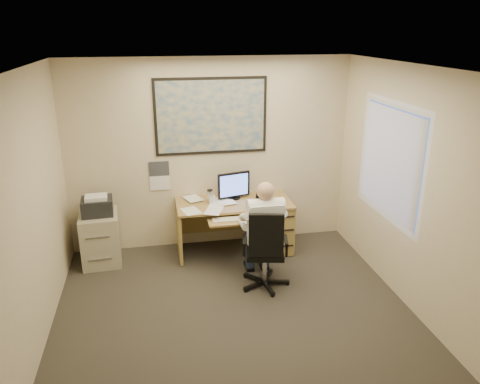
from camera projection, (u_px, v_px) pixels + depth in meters
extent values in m
cube|color=#312D26|center=(240.00, 330.00, 5.00)|extent=(4.00, 4.50, 0.00)
cube|color=white|center=(240.00, 71.00, 4.09)|extent=(4.00, 4.50, 0.00)
cube|color=beige|center=(210.00, 155.00, 6.63)|extent=(4.00, 0.00, 2.70)
cube|color=beige|center=(320.00, 372.00, 2.47)|extent=(4.00, 0.00, 2.70)
cube|color=beige|center=(21.00, 230.00, 4.19)|extent=(0.00, 4.50, 2.70)
cube|color=beige|center=(427.00, 200.00, 4.90)|extent=(0.00, 4.50, 2.70)
cube|color=#A98348|center=(234.00, 203.00, 6.54)|extent=(1.60, 0.75, 0.03)
cube|color=tan|center=(273.00, 225.00, 6.76)|extent=(0.45, 0.70, 0.70)
cube|color=tan|center=(179.00, 232.00, 6.52)|extent=(0.04, 0.70, 0.70)
cube|color=tan|center=(230.00, 213.00, 6.95)|extent=(1.55, 0.03, 0.55)
cylinder|color=black|center=(234.00, 198.00, 6.67)|extent=(0.19, 0.19, 0.02)
cube|color=black|center=(234.00, 185.00, 6.59)|extent=(0.47, 0.15, 0.36)
cube|color=#506CDA|center=(234.00, 185.00, 6.56)|extent=(0.41, 0.11, 0.31)
cube|color=#A98348|center=(229.00, 221.00, 6.12)|extent=(0.55, 0.30, 0.02)
cube|color=beige|center=(229.00, 220.00, 6.11)|extent=(0.43, 0.14, 0.02)
cube|color=black|center=(262.00, 196.00, 6.70)|extent=(0.21, 0.20, 0.04)
cylinder|color=silver|center=(210.00, 197.00, 6.45)|extent=(0.08, 0.08, 0.19)
cylinder|color=white|center=(212.00, 199.00, 6.52)|extent=(0.08, 0.08, 0.10)
cube|color=white|center=(202.00, 204.00, 6.45)|extent=(0.60, 0.56, 0.02)
cube|color=#1E4C93|center=(211.00, 116.00, 6.43)|extent=(1.56, 0.03, 1.06)
cube|color=white|center=(159.00, 176.00, 6.58)|extent=(0.28, 0.01, 0.42)
cube|color=#B2AA8F|center=(101.00, 238.00, 6.36)|extent=(0.54, 0.63, 0.70)
cube|color=black|center=(97.00, 206.00, 6.20)|extent=(0.42, 0.38, 0.22)
cube|color=white|center=(96.00, 197.00, 6.14)|extent=(0.29, 0.24, 0.05)
cylinder|color=silver|center=(265.00, 267.00, 5.81)|extent=(0.06, 0.06, 0.39)
cube|color=black|center=(265.00, 252.00, 5.74)|extent=(0.53, 0.53, 0.07)
cube|color=black|center=(274.00, 235.00, 5.43)|extent=(0.41, 0.14, 0.54)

